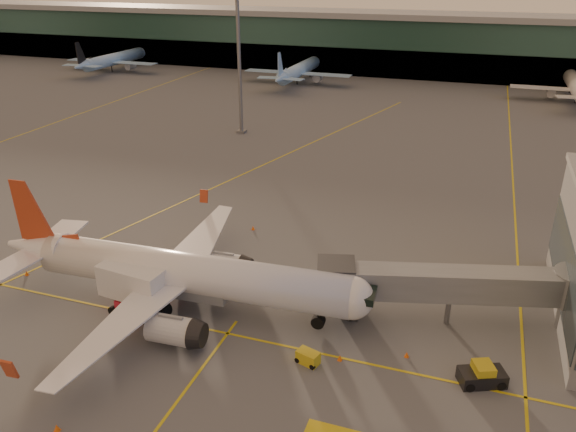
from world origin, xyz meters
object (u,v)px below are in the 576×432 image
(main_airplane, at_px, (179,273))
(pushback_tug, at_px, (482,376))
(catering_truck, at_px, (134,287))
(gpu_cart, at_px, (308,358))

(main_airplane, bearing_deg, pushback_tug, -7.05)
(main_airplane, height_order, catering_truck, main_airplane)
(catering_truck, height_order, pushback_tug, catering_truck)
(catering_truck, distance_m, gpu_cart, 17.74)
(gpu_cart, bearing_deg, main_airplane, -179.46)
(pushback_tug, bearing_deg, gpu_cart, 165.12)
(gpu_cart, height_order, pushback_tug, pushback_tug)
(catering_truck, relative_size, gpu_cart, 3.08)
(pushback_tug, bearing_deg, catering_truck, 157.06)
(pushback_tug, bearing_deg, main_airplane, 152.34)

